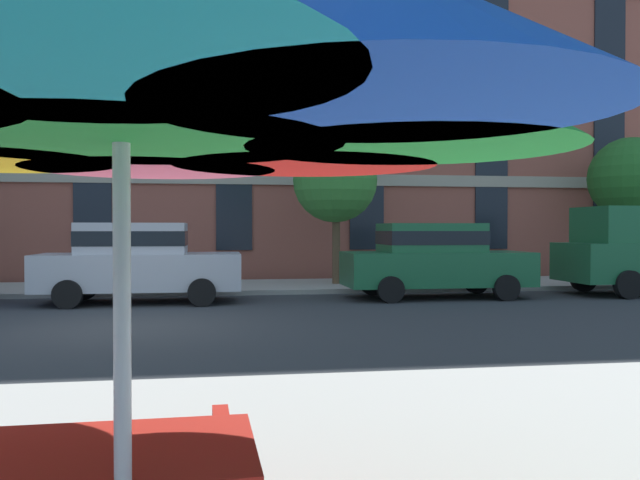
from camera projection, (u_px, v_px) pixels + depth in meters
ground_plane at (123, 327)px, 10.96m from camera, size 120.00×120.00×0.00m
sidewalk_far at (158, 288)px, 17.67m from camera, size 56.00×3.60×0.12m
apartment_building at (176, 26)px, 25.60m from camera, size 41.69×12.08×19.20m
sedan_silver at (138, 260)px, 14.57m from camera, size 4.40×1.98×1.78m
sedan_green at (434, 258)px, 15.64m from camera, size 4.40×1.98×1.78m
street_tree_middle at (337, 177)px, 18.17m from camera, size 2.36×2.36×4.21m
patio_umbrella at (121, 85)px, 2.22m from camera, size 3.28×3.28×2.39m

